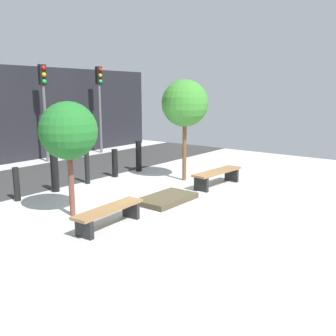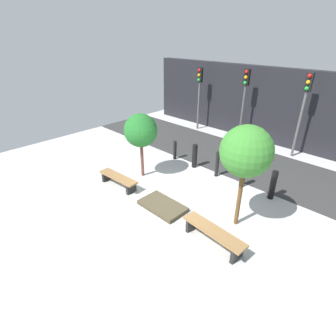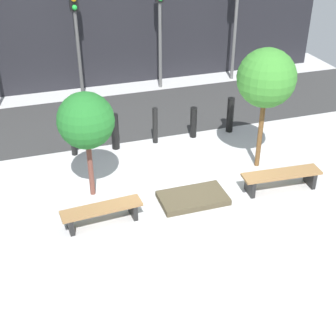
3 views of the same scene
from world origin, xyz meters
name	(u,v)px [view 1 (image 1 of 3)]	position (x,y,z in m)	size (l,w,h in m)	color
ground_plane	(159,200)	(0.00, 0.00, 0.00)	(18.00, 18.00, 0.00)	#B4B4B4
road_strip	(48,174)	(0.00, 4.93, 0.01)	(18.00, 3.64, 0.01)	#313131
bench_left	(109,213)	(-2.22, -0.47, 0.31)	(1.81, 0.55, 0.43)	black
bench_right	(217,175)	(2.22, -0.47, 0.35)	(1.99, 0.60, 0.47)	black
planter_bed	(167,199)	(0.00, -0.27, 0.07)	(1.59, 0.93, 0.14)	#483F2C
tree_behind_left_bench	(68,131)	(-2.22, 0.75, 1.95)	(1.30, 1.30, 2.61)	brown
tree_behind_right_bench	(185,104)	(2.22, 0.75, 2.44)	(1.45, 1.45, 3.18)	brown
bollard_far_left	(17,184)	(-2.35, 2.85, 0.45)	(0.16, 0.16, 0.89)	black
bollard_left	(55,173)	(-1.18, 2.85, 0.53)	(0.22, 0.22, 1.05)	black
bollard_center	(87,166)	(0.00, 2.85, 0.54)	(0.15, 0.15, 1.09)	black
bollard_right	(115,163)	(1.18, 2.85, 0.47)	(0.20, 0.20, 0.94)	black
bollard_far_right	(139,156)	(2.35, 2.85, 0.54)	(0.21, 0.21, 1.09)	black
traffic_light_mid_east	(44,96)	(1.45, 7.03, 2.64)	(0.28, 0.27, 3.84)	#585858
traffic_light_east	(100,94)	(4.36, 7.03, 2.68)	(0.28, 0.27, 3.90)	#595959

